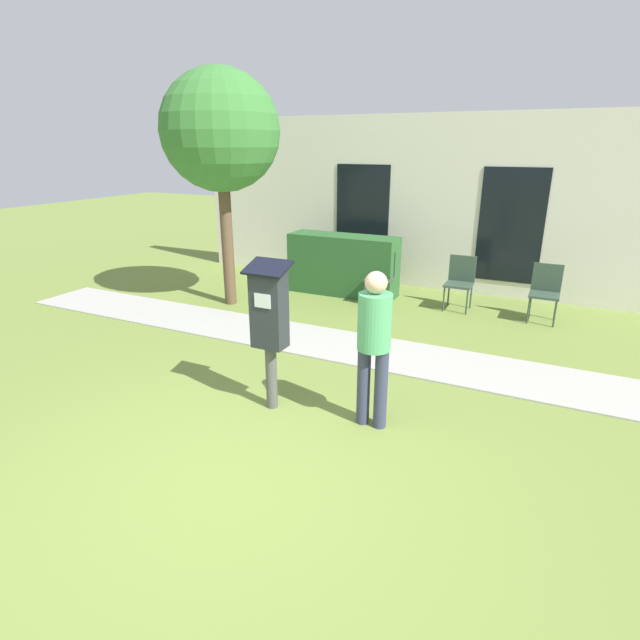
% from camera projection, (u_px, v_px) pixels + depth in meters
% --- Properties ---
extents(ground_plane, '(40.00, 40.00, 0.00)m').
position_uv_depth(ground_plane, '(226.00, 482.00, 4.16)').
color(ground_plane, olive).
extents(sidewalk, '(12.00, 1.10, 0.02)m').
position_uv_depth(sidewalk, '(363.00, 349.00, 6.83)').
color(sidewalk, '#A3A099').
rests_on(sidewalk, ground).
extents(building_facade, '(10.00, 0.26, 3.20)m').
position_uv_depth(building_facade, '(435.00, 204.00, 9.37)').
color(building_facade, silver).
rests_on(building_facade, ground).
extents(parking_meter, '(0.44, 0.31, 1.59)m').
position_uv_depth(parking_meter, '(269.00, 317.00, 5.02)').
color(parking_meter, '#4C4C4C').
rests_on(parking_meter, ground).
extents(person_standing, '(0.32, 0.32, 1.58)m').
position_uv_depth(person_standing, '(374.00, 338.00, 4.72)').
color(person_standing, '#333851').
rests_on(person_standing, ground).
extents(outdoor_chair_left, '(0.44, 0.44, 0.90)m').
position_uv_depth(outdoor_chair_left, '(381.00, 273.00, 8.74)').
color(outdoor_chair_left, '#334738').
rests_on(outdoor_chair_left, ground).
extents(outdoor_chair_middle, '(0.44, 0.44, 0.90)m').
position_uv_depth(outdoor_chair_middle, '(460.00, 278.00, 8.41)').
color(outdoor_chair_middle, '#334738').
rests_on(outdoor_chair_middle, ground).
extents(outdoor_chair_right, '(0.44, 0.44, 0.90)m').
position_uv_depth(outdoor_chair_right, '(545.00, 288.00, 7.83)').
color(outdoor_chair_right, '#334738').
rests_on(outdoor_chair_right, ground).
extents(hedge_row, '(2.03, 0.60, 1.10)m').
position_uv_depth(hedge_row, '(343.00, 265.00, 9.25)').
color(hedge_row, '#285628').
rests_on(hedge_row, ground).
extents(tree, '(1.90, 1.90, 3.82)m').
position_uv_depth(tree, '(220.00, 132.00, 7.91)').
color(tree, brown).
rests_on(tree, ground).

